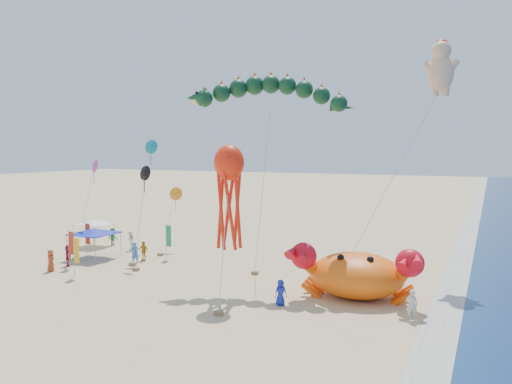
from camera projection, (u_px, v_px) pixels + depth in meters
ground at (269, 285)px, 35.95m from camera, size 320.00×320.00×0.00m
foam_strip at (446, 307)px, 30.83m from camera, size 320.00×320.00×0.00m
crab_inflatable at (356, 273)px, 32.71m from camera, size 8.42×5.85×3.69m
dragon_kite at (268, 98)px, 37.16m from camera, size 12.19×6.09×14.90m
cherub_kite at (440, 67)px, 38.52m from camera, size 7.37×7.02×18.19m
octopus_kite at (229, 189)px, 32.93m from camera, size 2.69×5.08×10.07m
canopy_blue at (94, 231)px, 44.58m from camera, size 3.85×3.85×2.71m
canopy_white at (94, 222)px, 50.14m from camera, size 3.27×3.27×2.71m
feather_flags at (102, 241)px, 41.97m from camera, size 7.84×8.33×3.20m
beachgoers at (130, 254)px, 42.50m from camera, size 31.76×11.65×1.86m
small_kites at (140, 179)px, 45.20m from camera, size 8.21×9.69×10.66m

